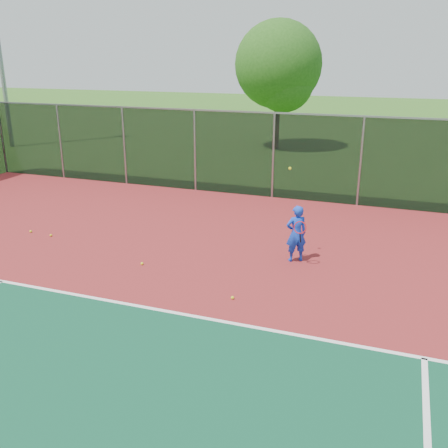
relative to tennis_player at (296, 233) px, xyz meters
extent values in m
cube|color=maroon|center=(0.97, -4.46, -0.73)|extent=(30.00, 20.00, 0.02)
cube|color=white|center=(2.97, -3.46, -0.71)|extent=(22.00, 0.10, 0.00)
cube|color=black|center=(0.97, 5.54, 0.78)|extent=(30.00, 0.04, 3.00)
cube|color=gray|center=(0.97, 5.54, 2.28)|extent=(30.00, 0.06, 0.06)
imported|color=blue|center=(0.00, 0.00, 0.00)|extent=(0.63, 0.57, 1.44)
cylinder|color=black|center=(0.15, -0.25, -0.01)|extent=(0.03, 0.15, 0.27)
torus|color=#A51414|center=(0.15, -0.35, 0.29)|extent=(0.30, 0.13, 0.29)
sphere|color=yellow|center=(-0.25, 0.10, 1.59)|extent=(0.07, 0.07, 0.07)
sphere|color=yellow|center=(-0.80, -2.50, -0.69)|extent=(0.07, 0.07, 0.07)
sphere|color=yellow|center=(-3.48, -1.54, -0.69)|extent=(0.07, 0.07, 0.07)
sphere|color=yellow|center=(-7.66, -0.54, -0.69)|extent=(0.07, 0.07, 0.07)
sphere|color=yellow|center=(-6.90, -0.61, -0.69)|extent=(0.07, 0.07, 0.07)
cylinder|color=#352513|center=(-4.34, 15.27, 0.54)|extent=(0.30, 0.30, 2.57)
sphere|color=#214F15|center=(-4.34, 15.27, 3.69)|extent=(4.58, 4.58, 4.58)
sphere|color=#214F15|center=(-3.94, 14.97, 2.83)|extent=(3.15, 3.15, 3.15)
camera|label=1|loc=(2.22, -11.45, 4.17)|focal=40.00mm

